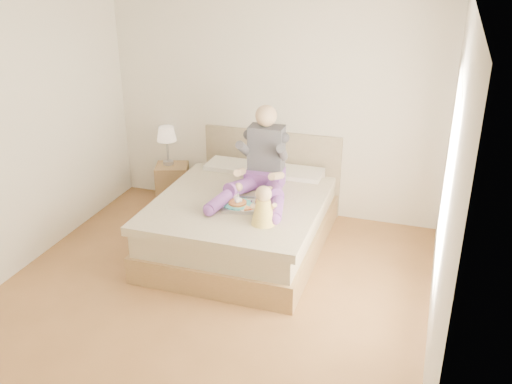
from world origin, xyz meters
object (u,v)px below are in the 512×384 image
(baby, at_px, (263,208))
(tray, at_px, (247,204))
(nightstand, at_px, (173,183))
(adult, at_px, (262,167))
(bed, at_px, (245,218))

(baby, bearing_deg, tray, 109.52)
(nightstand, height_order, baby, baby)
(nightstand, bearing_deg, adult, -44.37)
(bed, bearing_deg, baby, -56.99)
(bed, height_order, adult, adult)
(adult, xyz_separation_m, tray, (-0.02, -0.42, -0.24))
(nightstand, height_order, tray, tray)
(adult, distance_m, tray, 0.49)
(tray, bearing_deg, bed, 99.74)
(bed, relative_size, nightstand, 4.44)
(bed, distance_m, adult, 0.60)
(adult, bearing_deg, bed, -144.08)
(bed, bearing_deg, nightstand, 147.68)
(bed, height_order, nightstand, bed)
(bed, relative_size, baby, 5.62)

